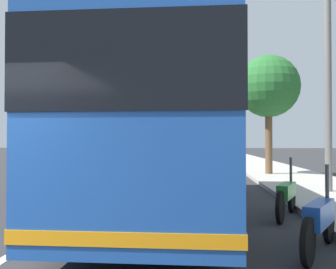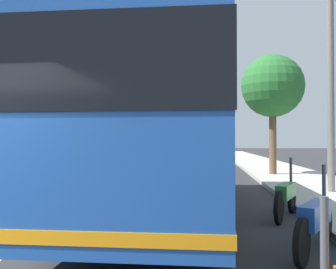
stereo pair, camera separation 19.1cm
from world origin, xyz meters
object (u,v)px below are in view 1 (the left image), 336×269
(motorcycle_far_end, at_px, (320,221))
(car_ahead_same_lane, at_px, (195,157))
(coach_bus, at_px, (168,125))
(car_far_distant, at_px, (200,149))
(car_behind_bus, at_px, (188,154))
(car_side_street, at_px, (154,151))
(motorcycle_angled, at_px, (287,196))
(roadside_tree_mid_block, at_px, (269,87))
(utility_pole, at_px, (328,62))

(motorcycle_far_end, height_order, car_ahead_same_lane, car_ahead_same_lane)
(coach_bus, height_order, motorcycle_far_end, coach_bus)
(coach_bus, relative_size, car_far_distant, 2.54)
(motorcycle_far_end, relative_size, car_behind_bus, 0.41)
(car_ahead_same_lane, bearing_deg, car_side_street, 12.15)
(coach_bus, xyz_separation_m, car_ahead_same_lane, (14.88, -0.46, -1.30))
(motorcycle_far_end, relative_size, car_side_street, 0.46)
(coach_bus, relative_size, motorcycle_angled, 5.23)
(motorcycle_far_end, relative_size, roadside_tree_mid_block, 0.34)
(motorcycle_angled, relative_size, roadside_tree_mid_block, 0.35)
(coach_bus, bearing_deg, motorcycle_far_end, -142.20)
(car_side_street, bearing_deg, coach_bus, 6.12)
(coach_bus, xyz_separation_m, car_far_distant, (48.08, -0.67, -1.32))
(car_side_street, bearing_deg, car_ahead_same_lane, 12.51)
(car_far_distant, height_order, roadside_tree_mid_block, roadside_tree_mid_block)
(utility_pole, bearing_deg, car_behind_bus, 13.85)
(car_behind_bus, distance_m, roadside_tree_mid_block, 14.03)
(motorcycle_far_end, height_order, motorcycle_angled, motorcycle_angled)
(motorcycle_angled, bearing_deg, coach_bus, 100.43)
(car_behind_bus, distance_m, utility_pole, 20.53)
(car_behind_bus, bearing_deg, car_ahead_same_lane, -175.77)
(car_ahead_same_lane, distance_m, car_far_distant, 33.20)
(car_behind_bus, height_order, roadside_tree_mid_block, roadside_tree_mid_block)
(car_behind_bus, bearing_deg, car_far_distant, -2.63)
(coach_bus, xyz_separation_m, car_side_street, (35.07, 4.39, -1.34))
(car_behind_bus, height_order, car_far_distant, car_far_distant)
(car_side_street, bearing_deg, motorcycle_angled, 10.11)
(motorcycle_angled, distance_m, car_ahead_same_lane, 15.53)
(car_side_street, height_order, car_behind_bus, car_behind_bus)
(car_ahead_same_lane, xyz_separation_m, car_behind_bus, (7.98, 0.68, -0.02))
(car_ahead_same_lane, bearing_deg, roadside_tree_mid_block, -145.90)
(motorcycle_angled, xyz_separation_m, car_side_street, (35.56, 7.00, 0.22))
(car_behind_bus, xyz_separation_m, utility_pole, (-19.66, -4.85, 3.36))
(coach_bus, distance_m, car_ahead_same_lane, 14.95)
(coach_bus, distance_m, car_side_street, 35.37)
(motorcycle_angled, height_order, roadside_tree_mid_block, roadside_tree_mid_block)
(car_ahead_same_lane, xyz_separation_m, utility_pole, (-11.69, -4.17, 3.34))
(motorcycle_far_end, relative_size, utility_pole, 0.24)
(motorcycle_far_end, xyz_separation_m, motorcycle_angled, (2.81, -0.11, -0.00))
(roadside_tree_mid_block, xyz_separation_m, utility_pole, (-6.75, -0.65, -0.18))
(motorcycle_far_end, xyz_separation_m, car_side_street, (38.37, 6.88, 0.21))
(car_side_street, height_order, utility_pole, utility_pole)
(car_far_distant, bearing_deg, coach_bus, -179.52)
(coach_bus, bearing_deg, utility_pole, -54.59)
(car_ahead_same_lane, height_order, roadside_tree_mid_block, roadside_tree_mid_block)
(car_side_street, height_order, car_ahead_same_lane, car_ahead_same_lane)
(motorcycle_angled, height_order, car_ahead_same_lane, car_ahead_same_lane)
(coach_bus, distance_m, car_far_distant, 48.10)
(car_side_street, distance_m, car_ahead_same_lane, 20.76)
(motorcycle_angled, bearing_deg, car_ahead_same_lane, 29.12)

